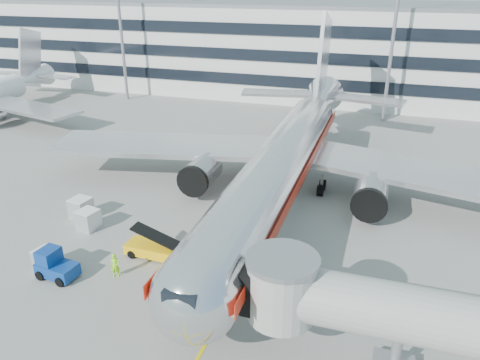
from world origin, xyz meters
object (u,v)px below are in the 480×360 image
(belt_loader, at_px, (157,249))
(baggage_tug, at_px, (55,265))
(cargo_container_right, at_px, (88,219))
(cargo_container_front, at_px, (45,259))
(ramp_worker, at_px, (115,266))
(main_jet, at_px, (286,157))
(cargo_container_left, at_px, (81,208))

(belt_loader, xyz_separation_m, baggage_tug, (-5.74, -4.54, 0.24))
(cargo_container_right, xyz_separation_m, cargo_container_front, (0.46, -6.02, -0.10))
(ramp_worker, bearing_deg, cargo_container_right, 114.21)
(belt_loader, bearing_deg, cargo_container_front, -151.62)
(main_jet, distance_m, belt_loader, 15.29)
(cargo_container_right, bearing_deg, main_jet, 37.07)
(cargo_container_left, bearing_deg, belt_loader, -21.85)
(main_jet, distance_m, cargo_container_right, 18.53)
(cargo_container_front, bearing_deg, cargo_container_right, 94.34)
(cargo_container_right, height_order, cargo_container_front, cargo_container_right)
(cargo_container_left, distance_m, cargo_container_right, 2.48)
(belt_loader, bearing_deg, cargo_container_right, 164.08)
(belt_loader, distance_m, cargo_container_right, 7.90)
(main_jet, height_order, ramp_worker, main_jet)
(cargo_container_left, bearing_deg, main_jet, 29.68)
(main_jet, height_order, belt_loader, main_jet)
(cargo_container_front, relative_size, ramp_worker, 0.94)
(main_jet, distance_m, ramp_worker, 18.80)
(cargo_container_right, height_order, ramp_worker, ramp_worker)
(ramp_worker, bearing_deg, cargo_container_left, 114.50)
(ramp_worker, bearing_deg, baggage_tug, 174.11)
(main_jet, relative_size, baggage_tug, 16.88)
(ramp_worker, bearing_deg, main_jet, 38.79)
(cargo_container_left, distance_m, cargo_container_front, 8.00)
(cargo_container_left, relative_size, ramp_worker, 1.03)
(cargo_container_left, relative_size, cargo_container_front, 1.10)
(belt_loader, height_order, cargo_container_left, belt_loader)
(main_jet, bearing_deg, ramp_worker, -117.67)
(cargo_container_front, bearing_deg, belt_loader, 28.38)
(baggage_tug, bearing_deg, cargo_container_front, 153.71)
(main_jet, bearing_deg, cargo_container_front, -129.63)
(main_jet, relative_size, cargo_container_left, 26.80)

